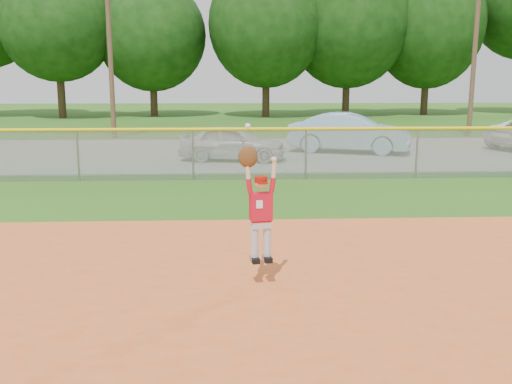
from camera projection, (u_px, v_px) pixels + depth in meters
ground at (409, 318)px, 7.23m from camera, size 120.00×120.00×0.00m
parking_strip at (286, 152)px, 22.89m from camera, size 44.00×10.00×0.03m
car_white_a at (233, 143)px, 20.51m from camera, size 3.97×2.09×1.29m
car_blue at (350, 133)px, 22.70m from camera, size 5.02×3.13×1.56m
outfield_fence at (306, 150)px, 16.85m from camera, size 40.06×0.10×1.55m
power_lines at (295, 42)px, 27.89m from camera, size 19.40×0.24×9.00m
tree_line at (271, 15)px, 42.89m from camera, size 62.37×13.00×14.43m
ballplayer at (259, 205)px, 8.08m from camera, size 0.56×0.27×2.00m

